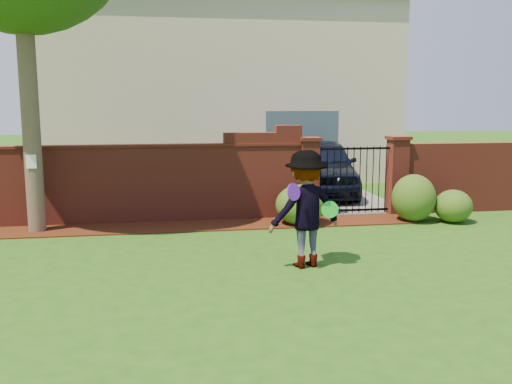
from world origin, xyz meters
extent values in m
cube|color=#234E13|center=(0.00, 0.00, -0.01)|extent=(80.00, 80.00, 0.01)
cube|color=#361509|center=(-0.95, 3.34, 0.01)|extent=(11.10, 1.08, 0.03)
cube|color=maroon|center=(-2.15, 4.00, 0.85)|extent=(8.70, 0.25, 1.70)
cube|color=maroon|center=(1.30, 4.00, 1.85)|extent=(1.80, 0.25, 0.30)
cube|color=maroon|center=(1.90, 4.00, 2.08)|extent=(0.60, 0.25, 0.16)
cube|color=maroon|center=(-2.15, 4.00, 1.73)|extent=(8.70, 0.31, 0.06)
cube|color=maroon|center=(6.60, 4.00, 0.85)|extent=(4.00, 0.25, 1.70)
cube|color=maroon|center=(2.40, 4.00, 0.90)|extent=(0.42, 0.42, 1.80)
cube|color=maroon|center=(2.40, 4.00, 1.84)|extent=(0.50, 0.50, 0.08)
cube|color=maroon|center=(4.60, 4.00, 0.90)|extent=(0.42, 0.42, 1.80)
cube|color=maroon|center=(4.60, 4.00, 1.84)|extent=(0.50, 0.50, 0.08)
cylinder|color=black|center=(2.69, 4.00, 0.85)|extent=(0.02, 0.02, 1.60)
cylinder|color=black|center=(2.85, 4.00, 0.85)|extent=(0.02, 0.02, 1.60)
cylinder|color=black|center=(3.01, 4.00, 0.85)|extent=(0.02, 0.02, 1.60)
cylinder|color=black|center=(3.18, 4.00, 0.85)|extent=(0.02, 0.02, 1.60)
cylinder|color=black|center=(3.34, 4.00, 0.85)|extent=(0.02, 0.02, 1.60)
cylinder|color=black|center=(3.50, 4.00, 0.85)|extent=(0.02, 0.02, 1.60)
cylinder|color=black|center=(3.66, 4.00, 0.85)|extent=(0.02, 0.02, 1.60)
cylinder|color=black|center=(3.82, 4.00, 0.85)|extent=(0.02, 0.02, 1.60)
cylinder|color=black|center=(3.99, 4.00, 0.85)|extent=(0.02, 0.02, 1.60)
cylinder|color=black|center=(4.15, 4.00, 0.85)|extent=(0.02, 0.02, 1.60)
cylinder|color=black|center=(4.31, 4.00, 0.85)|extent=(0.02, 0.02, 1.60)
cube|color=black|center=(3.50, 4.00, 0.12)|extent=(1.78, 0.03, 0.05)
cube|color=black|center=(3.50, 4.00, 1.60)|extent=(1.78, 0.03, 0.05)
cube|color=slate|center=(3.50, 8.00, 0.01)|extent=(3.20, 8.00, 0.01)
cube|color=beige|center=(1.00, 12.00, 3.00)|extent=(12.00, 6.00, 6.00)
cube|color=#384C5B|center=(3.50, 9.05, 1.20)|extent=(2.40, 0.12, 2.40)
cube|color=#3F332D|center=(1.00, 12.00, 6.15)|extent=(12.40, 6.40, 0.30)
imported|color=black|center=(3.58, 6.94, 0.81)|extent=(2.82, 5.06, 1.63)
cylinder|color=#4F3C30|center=(-3.60, 3.40, 3.50)|extent=(0.36, 0.36, 7.00)
cube|color=white|center=(-3.60, 3.21, 1.50)|extent=(0.20, 0.01, 0.28)
ellipsoid|color=#244D17|center=(1.99, 3.15, 0.45)|extent=(1.09, 1.09, 0.89)
ellipsoid|color=#244D17|center=(4.61, 3.06, 0.54)|extent=(0.98, 0.98, 1.08)
ellipsoid|color=#244D17|center=(5.45, 2.82, 0.37)|extent=(0.84, 0.84, 0.75)
imported|color=gray|center=(1.31, 0.04, 0.96)|extent=(1.37, 0.96, 1.93)
cylinder|color=#611DB7|center=(1.01, -0.33, 1.32)|extent=(0.27, 0.22, 0.27)
cylinder|color=green|center=(1.67, -0.11, 0.98)|extent=(0.28, 0.09, 0.28)
camera|label=1|loc=(-0.97, -8.65, 2.70)|focal=39.29mm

